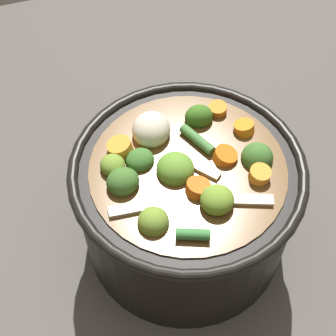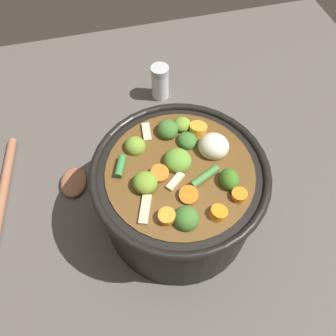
# 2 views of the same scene
# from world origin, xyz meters

# --- Properties ---
(ground_plane) EXTENTS (1.10, 1.10, 0.00)m
(ground_plane) POSITION_xyz_m (0.00, 0.00, 0.00)
(ground_plane) COLOR #514C47
(cooking_pot) EXTENTS (0.25, 0.25, 0.17)m
(cooking_pot) POSITION_xyz_m (-0.00, -0.00, 0.08)
(cooking_pot) COLOR black
(cooking_pot) RESTS_ON ground_plane
(wooden_spoon) EXTENTS (0.17, 0.22, 0.02)m
(wooden_spoon) POSITION_xyz_m (0.23, -0.12, 0.01)
(wooden_spoon) COLOR #955E41
(wooden_spoon) RESTS_ON ground_plane
(salt_shaker) EXTENTS (0.04, 0.04, 0.08)m
(salt_shaker) POSITION_xyz_m (-0.04, -0.29, 0.04)
(salt_shaker) COLOR silver
(salt_shaker) RESTS_ON ground_plane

